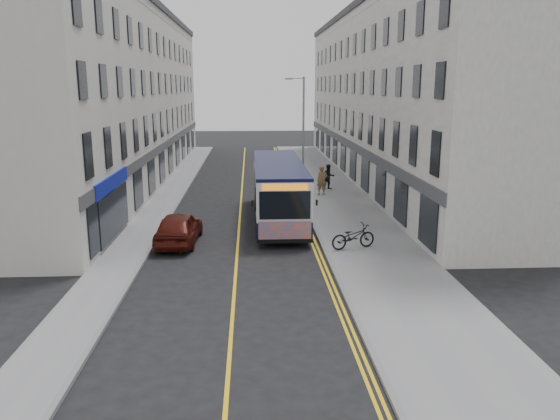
{
  "coord_description": "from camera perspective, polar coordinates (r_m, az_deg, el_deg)",
  "views": [
    {
      "loc": [
        0.65,
        -22.99,
        7.38
      ],
      "look_at": [
        2.03,
        2.37,
        1.6
      ],
      "focal_mm": 35.0,
      "sensor_mm": 36.0,
      "label": 1
    }
  ],
  "objects": [
    {
      "name": "car_maroon",
      "position": [
        26.49,
        -10.53,
        -1.83
      ],
      "size": [
        2.07,
        4.66,
        1.56
      ],
      "primitive_type": "imported",
      "rotation": [
        0.0,
        0.0,
        3.09
      ],
      "color": "#4D130C",
      "rests_on": "ground"
    },
    {
      "name": "city_bus",
      "position": [
        30.3,
        -0.16,
        2.24
      ],
      "size": [
        2.66,
        11.41,
        3.32
      ],
      "color": "black",
      "rests_on": "ground"
    },
    {
      "name": "terrace_east",
      "position": [
        45.31,
        10.95,
        11.48
      ],
      "size": [
        6.0,
        46.0,
        13.0
      ],
      "primitive_type": "cube",
      "color": "white",
      "rests_on": "ground"
    },
    {
      "name": "road_dbl_yellow_inner",
      "position": [
        35.87,
        1.58,
        0.95
      ],
      "size": [
        0.1,
        64.0,
        0.01
      ],
      "primitive_type": "cube",
      "color": "yellow",
      "rests_on": "ground"
    },
    {
      "name": "pavement_east",
      "position": [
        36.18,
        5.85,
        1.08
      ],
      "size": [
        4.5,
        64.0,
        0.12
      ],
      "primitive_type": "cube",
      "color": "gray",
      "rests_on": "ground"
    },
    {
      "name": "bicycle",
      "position": [
        25.1,
        7.65,
        -2.76
      ],
      "size": [
        2.28,
        1.38,
        1.13
      ],
      "primitive_type": "imported",
      "rotation": [
        0.0,
        0.0,
        1.88
      ],
      "color": "black",
      "rests_on": "pavement_east"
    },
    {
      "name": "terrace_west",
      "position": [
        45.04,
        -15.8,
        11.23
      ],
      "size": [
        6.0,
        46.0,
        13.0
      ],
      "primitive_type": "cube",
      "color": "silver",
      "rests_on": "ground"
    },
    {
      "name": "road_dbl_yellow_outer",
      "position": [
        35.89,
        1.9,
        0.95
      ],
      "size": [
        0.1,
        64.0,
        0.01
      ],
      "primitive_type": "cube",
      "color": "yellow",
      "rests_on": "ground"
    },
    {
      "name": "pavement_west",
      "position": [
        36.19,
        -12.04,
        0.87
      ],
      "size": [
        2.0,
        64.0,
        0.12
      ],
      "primitive_type": "cube",
      "color": "gray",
      "rests_on": "ground"
    },
    {
      "name": "road_centre_line",
      "position": [
        35.76,
        -4.1,
        0.89
      ],
      "size": [
        0.12,
        64.0,
        0.01
      ],
      "primitive_type": "cube",
      "color": "yellow",
      "rests_on": "ground"
    },
    {
      "name": "streetlamp",
      "position": [
        37.27,
        2.33,
        8.2
      ],
      "size": [
        1.32,
        0.18,
        8.0
      ],
      "color": "#93959B",
      "rests_on": "ground"
    },
    {
      "name": "car_white",
      "position": [
        45.71,
        0.11,
        4.38
      ],
      "size": [
        1.95,
        4.2,
        1.33
      ],
      "primitive_type": "imported",
      "rotation": [
        0.0,
        0.0,
        -0.14
      ],
      "color": "white",
      "rests_on": "ground"
    },
    {
      "name": "ground",
      "position": [
        24.15,
        -4.54,
        -5.01
      ],
      "size": [
        140.0,
        140.0,
        0.0
      ],
      "primitive_type": "plane",
      "color": "black",
      "rests_on": "ground"
    },
    {
      "name": "pedestrian_near",
      "position": [
        37.42,
        4.42,
        3.12
      ],
      "size": [
        0.75,
        0.53,
        1.95
      ],
      "primitive_type": "imported",
      "rotation": [
        0.0,
        0.0,
        0.09
      ],
      "color": "olive",
      "rests_on": "pavement_east"
    },
    {
      "name": "kerb_west",
      "position": [
        36.04,
        -10.47,
        0.9
      ],
      "size": [
        0.18,
        64.0,
        0.13
      ],
      "primitive_type": "cube",
      "color": "slate",
      "rests_on": "ground"
    },
    {
      "name": "pedestrian_far",
      "position": [
        39.34,
        5.13,
        3.48
      ],
      "size": [
        1.05,
        0.93,
        1.81
      ],
      "primitive_type": "imported",
      "rotation": [
        0.0,
        0.0,
        0.32
      ],
      "color": "black",
      "rests_on": "pavement_east"
    },
    {
      "name": "kerb_east",
      "position": [
        35.9,
        2.3,
        1.06
      ],
      "size": [
        0.18,
        64.0,
        0.13
      ],
      "primitive_type": "cube",
      "color": "slate",
      "rests_on": "ground"
    }
  ]
}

